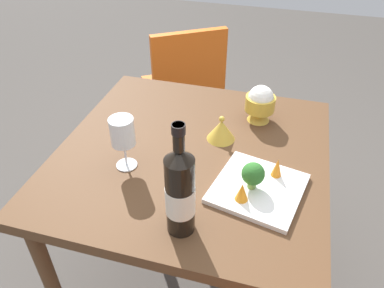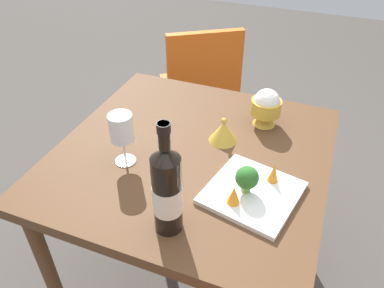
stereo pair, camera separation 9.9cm
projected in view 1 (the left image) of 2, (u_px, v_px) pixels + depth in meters
The scene contains 11 objects.
ground_plane at pixel (192, 278), 1.73m from camera, with size 8.00×8.00×0.00m, color #4C4742.
dining_table at pixel (192, 170), 1.33m from camera, with size 0.90×0.90×0.75m.
chair_by_wall at pixel (186, 82), 2.12m from camera, with size 0.55×0.55×0.85m.
wine_bottle at pixel (180, 192), 0.94m from camera, with size 0.08×0.08×0.34m.
wine_glass at pixel (122, 133), 1.14m from camera, with size 0.08×0.08×0.18m.
rice_bowl at pixel (260, 103), 1.39m from camera, with size 0.11×0.11×0.14m.
rice_bowl_lid at pixel (221, 130), 1.31m from camera, with size 0.10×0.10×0.09m.
serving_plate at pixel (258, 188), 1.12m from camera, with size 0.30×0.30×0.02m.
broccoli_floret at pixel (253, 174), 1.09m from camera, with size 0.07×0.07×0.09m.
carrot_garnish_left at pixel (242, 192), 1.06m from camera, with size 0.04×0.04×0.06m.
carrot_garnish_right at pixel (277, 167), 1.14m from camera, with size 0.03×0.03×0.06m.
Camera 1 is at (-0.96, -0.27, 1.54)m, focal length 35.37 mm.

